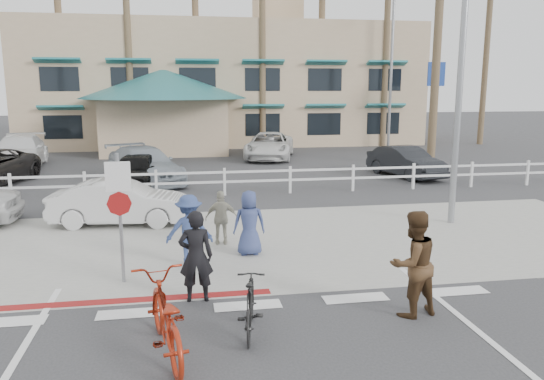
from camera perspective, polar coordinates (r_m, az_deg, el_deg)
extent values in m
plane|color=#333335|center=(9.13, -2.15, -13.87)|extent=(140.00, 140.00, 0.00)
cube|color=gray|center=(13.32, -4.71, -5.75)|extent=(22.00, 7.00, 0.01)
cube|color=#333335|center=(17.18, -5.88, -1.94)|extent=(40.00, 5.00, 0.01)
cube|color=#333335|center=(26.52, -7.28, 2.61)|extent=(50.00, 16.00, 0.01)
cube|color=maroon|center=(10.35, -20.13, -11.42)|extent=(7.00, 0.25, 0.02)
imported|color=maroon|center=(8.00, -11.43, -13.27)|extent=(1.19, 2.31, 1.16)
imported|color=black|center=(9.70, -8.19, -7.07)|extent=(0.63, 0.43, 1.70)
imported|color=black|center=(8.53, -2.35, -12.30)|extent=(0.71, 1.60, 0.93)
imported|color=#48311C|center=(9.31, 14.92, -7.67)|extent=(1.04, 0.90, 1.83)
imported|color=navy|center=(11.66, -8.90, -4.31)|extent=(1.05, 0.65, 1.57)
imported|color=#9E9B88|center=(13.09, -5.45, -3.02)|extent=(0.81, 0.37, 1.36)
imported|color=navy|center=(12.24, -2.46, -3.57)|extent=(0.75, 0.49, 1.52)
imported|color=silver|center=(15.56, -15.98, -1.30)|extent=(3.98, 1.73, 1.27)
imported|color=gray|center=(22.10, -13.58, 2.61)|extent=(3.88, 5.41, 1.45)
imported|color=black|center=(21.06, -14.41, 2.04)|extent=(2.16, 4.18, 1.36)
imported|color=black|center=(23.70, 14.19, 2.96)|extent=(2.37, 4.21, 1.31)
imported|color=silver|center=(28.26, -25.54, 3.72)|extent=(2.80, 5.58, 1.56)
imported|color=silver|center=(28.86, -0.28, 4.79)|extent=(3.58, 5.56, 1.43)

